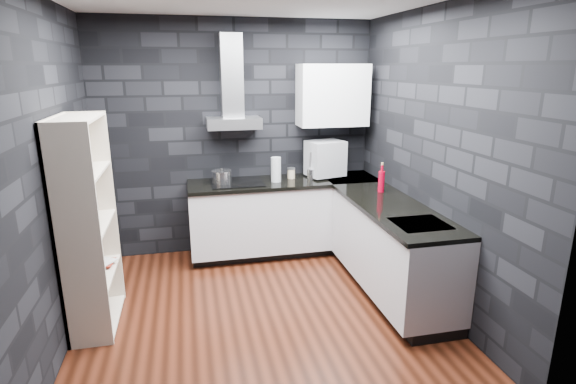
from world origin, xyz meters
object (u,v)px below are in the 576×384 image
object	(u,v)px
storage_jar	(291,174)
fruit_bowl	(84,227)
red_bottle	(381,182)
utensil_crock	(311,174)
pot	(222,177)
glass_vase	(276,170)
appliance_garage	(325,158)
bookshelf	(88,225)

from	to	relation	value
storage_jar	fruit_bowl	world-z (taller)	storage_jar
red_bottle	storage_jar	bearing A→B (deg)	134.83
utensil_crock	fruit_bowl	size ratio (longest dim) A/B	0.59
utensil_crock	red_bottle	distance (m)	0.89
utensil_crock	storage_jar	bearing A→B (deg)	154.16
pot	glass_vase	bearing A→B (deg)	-3.03
appliance_garage	bookshelf	xyz separation A→B (m)	(-2.43, -1.19, -0.22)
glass_vase	bookshelf	size ratio (longest dim) A/B	0.16
pot	bookshelf	xyz separation A→B (m)	(-1.20, -1.13, -0.07)
pot	appliance_garage	bearing A→B (deg)	2.86
storage_jar	bookshelf	bearing A→B (deg)	-149.12
utensil_crock	red_bottle	xyz separation A→B (m)	(0.57, -0.68, 0.05)
appliance_garage	fruit_bowl	world-z (taller)	appliance_garage
appliance_garage	utensil_crock	bearing A→B (deg)	-170.93
glass_vase	utensil_crock	xyz separation A→B (m)	(0.42, 0.01, -0.08)
pot	fruit_bowl	distance (m)	1.75
glass_vase	storage_jar	world-z (taller)	glass_vase
fruit_bowl	glass_vase	bearing A→B (deg)	34.18
glass_vase	red_bottle	size ratio (longest dim) A/B	1.27
glass_vase	red_bottle	bearing A→B (deg)	-34.36
fruit_bowl	storage_jar	bearing A→B (deg)	33.68
appliance_garage	red_bottle	bearing A→B (deg)	-78.41
storage_jar	fruit_bowl	xyz separation A→B (m)	(-2.02, -1.35, -0.02)
utensil_crock	bookshelf	xyz separation A→B (m)	(-2.23, -1.10, -0.06)
red_bottle	appliance_garage	bearing A→B (deg)	115.97
pot	utensil_crock	distance (m)	1.03
glass_vase	red_bottle	xyz separation A→B (m)	(0.99, -0.68, -0.03)
pot	storage_jar	xyz separation A→B (m)	(0.82, 0.08, -0.02)
storage_jar	appliance_garage	world-z (taller)	appliance_garage
pot	bookshelf	bearing A→B (deg)	-136.86
pot	glass_vase	distance (m)	0.62
bookshelf	fruit_bowl	xyz separation A→B (m)	(0.00, -0.14, 0.04)
red_bottle	pot	bearing A→B (deg)	156.13
utensil_crock	appliance_garage	size ratio (longest dim) A/B	0.30
utensil_crock	bookshelf	world-z (taller)	bookshelf
red_bottle	fruit_bowl	world-z (taller)	red_bottle
fruit_bowl	red_bottle	bearing A→B (deg)	11.23
glass_vase	appliance_garage	world-z (taller)	appliance_garage
storage_jar	appliance_garage	bearing A→B (deg)	-2.72
pot	glass_vase	size ratio (longest dim) A/B	0.76
storage_jar	pot	bearing A→B (deg)	-174.35
utensil_crock	appliance_garage	world-z (taller)	appliance_garage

